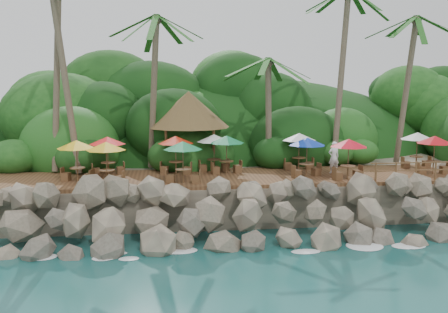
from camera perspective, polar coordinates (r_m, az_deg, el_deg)
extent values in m
plane|color=#19514F|center=(22.02, 1.87, -11.15)|extent=(140.00, 140.00, 0.00)
cube|color=gray|center=(37.17, -1.81, -1.28)|extent=(32.00, 25.20, 2.10)
ellipsoid|color=#143811|center=(44.71, -2.63, -0.96)|extent=(44.80, 28.00, 15.40)
cube|color=brown|center=(27.17, 0.00, -2.50)|extent=(26.00, 5.00, 0.20)
ellipsoid|color=white|center=(22.83, -21.65, -10.96)|extent=(1.20, 0.80, 0.06)
ellipsoid|color=white|center=(22.25, -14.02, -11.11)|extent=(1.20, 0.80, 0.06)
ellipsoid|color=white|center=(22.06, -6.13, -11.07)|extent=(1.20, 0.80, 0.06)
ellipsoid|color=white|center=(22.28, 1.75, -10.82)|extent=(1.20, 0.80, 0.06)
ellipsoid|color=white|center=(22.90, 9.32, -10.39)|extent=(1.20, 0.80, 0.06)
ellipsoid|color=white|center=(23.88, 16.36, -9.83)|extent=(1.20, 0.80, 0.06)
ellipsoid|color=white|center=(25.18, 22.74, -9.20)|extent=(1.20, 0.80, 0.06)
cylinder|color=brown|center=(29.10, -18.06, 9.41)|extent=(1.92, 1.93, 11.39)
cylinder|color=brown|center=(30.22, -18.77, 10.20)|extent=(0.82, 2.49, 12.30)
cylinder|color=brown|center=(29.49, -8.16, 7.17)|extent=(1.03, 1.18, 8.87)
ellipsoid|color=#23601E|center=(29.72, -8.35, 15.76)|extent=(6.00, 6.00, 2.40)
cylinder|color=brown|center=(29.82, 5.18, 4.93)|extent=(0.68, 0.89, 6.49)
ellipsoid|color=#23601E|center=(29.78, 5.27, 11.16)|extent=(6.00, 6.00, 2.40)
cylinder|color=brown|center=(31.12, 13.40, 8.80)|extent=(1.46, 1.53, 10.68)
cylinder|color=brown|center=(33.07, 20.34, 7.02)|extent=(0.91, 1.30, 9.04)
ellipsoid|color=#23601E|center=(33.29, 20.76, 14.82)|extent=(6.00, 6.00, 2.40)
cylinder|color=brown|center=(28.99, -6.71, 0.75)|extent=(0.16, 0.16, 2.40)
cylinder|color=brown|center=(29.12, -1.19, 0.84)|extent=(0.16, 0.16, 2.40)
cylinder|color=brown|center=(31.77, -6.72, 1.44)|extent=(0.16, 0.16, 2.40)
cylinder|color=brown|center=(31.89, -1.68, 1.52)|extent=(0.16, 0.16, 2.40)
cone|color=brown|center=(30.20, -4.12, 5.48)|extent=(4.99, 4.99, 2.20)
cylinder|color=brown|center=(30.15, 23.06, -1.22)|extent=(0.08, 0.08, 0.71)
cylinder|color=brown|center=(30.09, 23.10, -0.54)|extent=(0.80, 0.80, 0.05)
cylinder|color=brown|center=(30.04, 23.14, 0.09)|extent=(0.05, 0.05, 2.10)
cone|color=red|center=(29.93, 23.24, 1.81)|extent=(2.00, 2.00, 0.43)
cube|color=brown|center=(29.86, 21.91, -1.50)|extent=(0.42, 0.42, 0.44)
cube|color=brown|center=(30.48, 24.16, -1.44)|extent=(0.42, 0.42, 0.44)
cylinder|color=brown|center=(27.83, -5.57, -1.33)|extent=(0.08, 0.08, 0.71)
cylinder|color=brown|center=(27.77, -5.58, -0.60)|extent=(0.80, 0.80, 0.05)
cylinder|color=brown|center=(27.71, -5.59, 0.09)|extent=(0.05, 0.05, 2.10)
cone|color=red|center=(27.60, -5.62, 1.95)|extent=(2.00, 2.00, 0.43)
cube|color=brown|center=(28.00, -6.91, -1.57)|extent=(0.48, 0.48, 0.44)
cube|color=brown|center=(27.72, -4.22, -1.63)|extent=(0.48, 0.48, 0.44)
cylinder|color=brown|center=(29.49, 8.64, -0.82)|extent=(0.08, 0.08, 0.71)
cylinder|color=brown|center=(29.43, 8.65, -0.13)|extent=(0.80, 0.80, 0.05)
cylinder|color=brown|center=(29.38, 8.67, 0.51)|extent=(0.05, 0.05, 2.10)
cone|color=white|center=(29.27, 8.71, 2.27)|extent=(2.00, 2.00, 0.43)
cube|color=brown|center=(29.34, 7.38, -1.11)|extent=(0.40, 0.40, 0.44)
cube|color=brown|center=(29.69, 9.88, -1.05)|extent=(0.40, 0.40, 0.44)
cylinder|color=brown|center=(28.53, -1.15, -1.04)|extent=(0.08, 0.08, 0.71)
cylinder|color=brown|center=(28.47, -1.15, -0.33)|extent=(0.80, 0.80, 0.05)
cylinder|color=brown|center=(28.42, -1.16, 0.34)|extent=(0.05, 0.05, 2.10)
cone|color=silver|center=(28.31, -1.16, 2.15)|extent=(2.00, 2.00, 0.43)
cube|color=brown|center=(28.40, -2.46, -1.37)|extent=(0.45, 0.45, 0.44)
cube|color=brown|center=(28.72, 0.14, -1.25)|extent=(0.45, 0.45, 0.44)
cylinder|color=brown|center=(31.80, 21.36, -0.64)|extent=(0.08, 0.08, 0.71)
cylinder|color=brown|center=(31.75, 21.39, 0.01)|extent=(0.80, 0.80, 0.05)
cylinder|color=brown|center=(31.70, 21.43, 0.60)|extent=(0.05, 0.05, 2.10)
cone|color=white|center=(31.60, 21.52, 2.23)|extent=(2.00, 2.00, 0.43)
cube|color=brown|center=(31.51, 20.28, -0.91)|extent=(0.40, 0.40, 0.44)
cube|color=brown|center=(32.14, 22.39, -0.84)|extent=(0.40, 0.40, 0.44)
cylinder|color=brown|center=(26.80, -16.59, -2.04)|extent=(0.08, 0.08, 0.71)
cylinder|color=brown|center=(26.73, -16.62, -1.28)|extent=(0.80, 0.80, 0.05)
cylinder|color=brown|center=(26.68, -16.65, -0.57)|extent=(0.05, 0.05, 2.10)
cone|color=gold|center=(26.56, -16.73, 1.36)|extent=(2.00, 2.00, 0.43)
cube|color=brown|center=(27.13, -17.83, -2.25)|extent=(0.50, 0.50, 0.44)
cube|color=brown|center=(26.52, -15.29, -2.39)|extent=(0.50, 0.50, 0.44)
cylinder|color=brown|center=(25.72, -13.38, -2.35)|extent=(0.08, 0.08, 0.71)
cylinder|color=brown|center=(25.65, -13.41, -1.56)|extent=(0.80, 0.80, 0.05)
cylinder|color=brown|center=(25.60, -13.44, -0.82)|extent=(0.05, 0.05, 2.10)
cone|color=gold|center=(25.47, -13.51, 1.19)|extent=(2.00, 2.00, 0.43)
cube|color=brown|center=(25.99, -14.75, -2.59)|extent=(0.49, 0.49, 0.44)
cube|color=brown|center=(25.51, -11.97, -2.70)|extent=(0.49, 0.49, 0.44)
cylinder|color=brown|center=(27.30, 9.52, -1.61)|extent=(0.08, 0.08, 0.71)
cylinder|color=brown|center=(27.23, 9.54, -0.86)|extent=(0.80, 0.80, 0.05)
cylinder|color=brown|center=(27.18, 9.56, -0.16)|extent=(0.05, 0.05, 2.10)
cone|color=#0D31AB|center=(27.06, 9.61, 1.73)|extent=(2.00, 2.00, 0.43)
cube|color=brown|center=(26.92, 8.39, -2.01)|extent=(0.52, 0.52, 0.44)
cube|color=brown|center=(27.73, 10.61, -1.76)|extent=(0.52, 0.52, 0.44)
cylinder|color=brown|center=(28.12, -13.24, -1.42)|extent=(0.08, 0.08, 0.71)
cylinder|color=brown|center=(28.06, -13.27, -0.69)|extent=(0.80, 0.80, 0.05)
cylinder|color=brown|center=(28.01, -13.29, -0.01)|extent=(0.05, 0.05, 2.10)
cone|color=red|center=(27.89, -13.36, 1.82)|extent=(2.00, 2.00, 0.43)
cube|color=brown|center=(28.07, -14.59, -1.76)|extent=(0.48, 0.48, 0.44)
cube|color=brown|center=(28.23, -11.89, -1.61)|extent=(0.48, 0.48, 0.44)
cylinder|color=brown|center=(27.09, 14.13, -1.83)|extent=(0.08, 0.08, 0.71)
cylinder|color=brown|center=(27.03, 14.16, -1.07)|extent=(0.80, 0.80, 0.05)
cylinder|color=brown|center=(26.98, 14.18, -0.37)|extent=(0.05, 0.05, 2.10)
cone|color=red|center=(26.85, 14.26, 1.54)|extent=(2.00, 2.00, 0.43)
cube|color=brown|center=(26.72, 12.98, -2.22)|extent=(0.50, 0.50, 0.44)
cube|color=brown|center=(27.52, 15.23, -1.99)|extent=(0.50, 0.50, 0.44)
cylinder|color=brown|center=(25.35, -4.75, -2.30)|extent=(0.08, 0.08, 0.71)
cylinder|color=brown|center=(25.28, -4.76, -1.50)|extent=(0.80, 0.80, 0.05)
cylinder|color=brown|center=(25.23, -4.77, -0.75)|extent=(0.05, 0.05, 2.10)
cone|color=#0C703A|center=(25.10, -4.79, 1.29)|extent=(2.00, 2.00, 0.43)
cube|color=brown|center=(25.46, -6.24, -2.58)|extent=(0.46, 0.46, 0.44)
cube|color=brown|center=(25.31, -3.24, -2.61)|extent=(0.46, 0.46, 0.44)
cylinder|color=brown|center=(27.89, 0.29, -1.27)|extent=(0.08, 0.08, 0.71)
cylinder|color=brown|center=(27.83, 0.29, -0.53)|extent=(0.80, 0.80, 0.05)
cylinder|color=brown|center=(27.78, 0.29, 0.15)|extent=(0.05, 0.05, 2.10)
cone|color=#0C6F3C|center=(27.66, 0.30, 2.00)|extent=(2.00, 2.00, 0.43)
cube|color=brown|center=(27.69, -1.00, -1.62)|extent=(0.48, 0.48, 0.44)
cube|color=brown|center=(28.15, 1.57, -1.45)|extent=(0.48, 0.48, 0.44)
cylinder|color=brown|center=(26.85, 17.18, -1.72)|extent=(0.10, 0.10, 1.00)
cylinder|color=brown|center=(27.32, 19.29, -1.65)|extent=(0.10, 0.10, 1.00)
cylinder|color=brown|center=(27.81, 21.33, -1.59)|extent=(0.10, 0.10, 1.00)
cylinder|color=brown|center=(28.35, 23.29, -1.52)|extent=(0.10, 0.10, 1.00)
cube|color=brown|center=(28.01, 22.37, -0.64)|extent=(6.10, 0.06, 0.06)
cube|color=brown|center=(28.07, 22.33, -1.45)|extent=(6.10, 0.06, 0.06)
imported|color=white|center=(28.68, 12.59, -0.09)|extent=(0.71, 0.52, 1.81)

